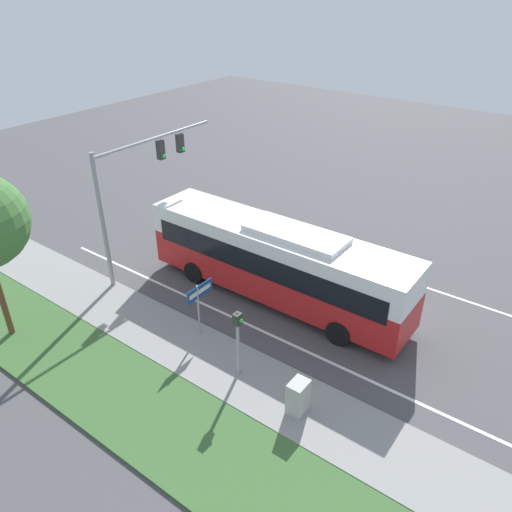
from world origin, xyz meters
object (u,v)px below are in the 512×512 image
at_px(signal_gantry, 137,179).
at_px(pedestrian_signal, 238,334).
at_px(bus, 277,259).
at_px(street_sign, 199,299).
at_px(utility_cabinet, 298,397).

xyz_separation_m(signal_gantry, pedestrian_signal, (-3.36, -8.40, -2.77)).
height_order(signal_gantry, pedestrian_signal, signal_gantry).
distance_m(bus, street_sign, 4.13).
distance_m(bus, pedestrian_signal, 5.28).
bearing_deg(pedestrian_signal, bus, 19.60).
relative_size(bus, street_sign, 5.09).
xyz_separation_m(bus, utility_cabinet, (-5.21, -4.45, -1.27)).
distance_m(signal_gantry, street_sign, 6.87).
distance_m(bus, utility_cabinet, 6.97).
relative_size(pedestrian_signal, street_sign, 1.15).
xyz_separation_m(pedestrian_signal, street_sign, (0.95, 2.67, -0.16)).
relative_size(street_sign, utility_cabinet, 1.96).
bearing_deg(pedestrian_signal, signal_gantry, 68.17).
xyz_separation_m(signal_gantry, street_sign, (-2.41, -5.73, -2.93)).
height_order(signal_gantry, utility_cabinet, signal_gantry).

